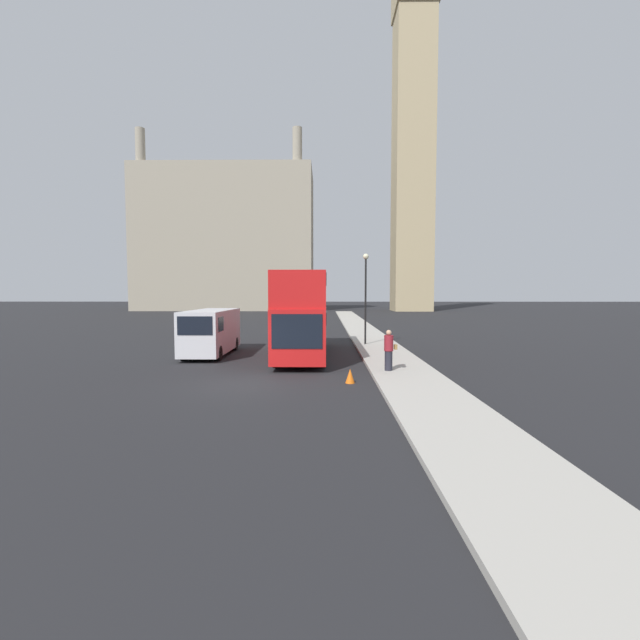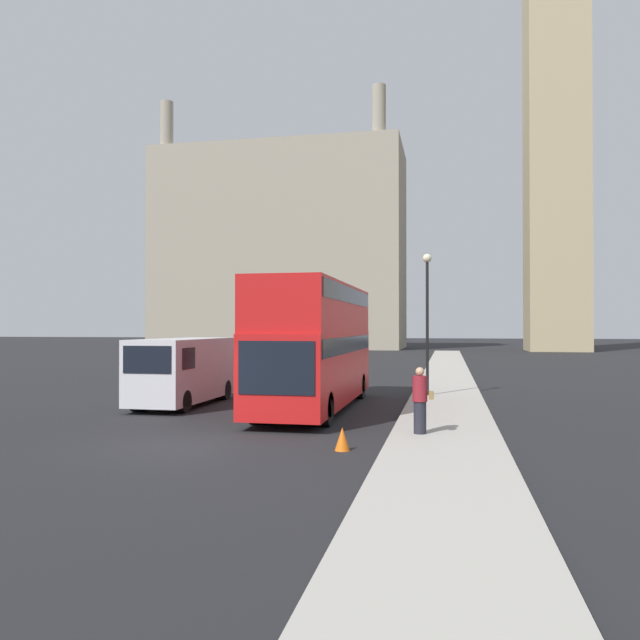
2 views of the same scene
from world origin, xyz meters
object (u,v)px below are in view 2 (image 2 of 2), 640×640
(clock_tower, at_px, (555,45))
(white_van, at_px, (183,369))
(pedestrian, at_px, (420,400))
(street_lamp, at_px, (427,302))
(red_double_decker_bus, at_px, (316,340))

(clock_tower, height_order, white_van, clock_tower)
(pedestrian, bearing_deg, street_lamp, 90.68)
(white_van, bearing_deg, red_double_decker_bus, -1.27)
(red_double_decker_bus, height_order, pedestrian, red_double_decker_bus)
(red_double_decker_bus, xyz_separation_m, street_lamp, (3.76, 4.08, 1.46))
(white_van, xyz_separation_m, pedestrian, (8.95, -5.33, -0.33))
(red_double_decker_bus, relative_size, white_van, 1.77)
(clock_tower, bearing_deg, white_van, -111.23)
(clock_tower, height_order, red_double_decker_bus, clock_tower)
(pedestrian, xyz_separation_m, street_lamp, (-0.11, 9.30, 2.91))
(pedestrian, height_order, street_lamp, street_lamp)
(clock_tower, height_order, pedestrian, clock_tower)
(clock_tower, xyz_separation_m, red_double_decker_bus, (-17.55, -58.38, -34.92))
(clock_tower, distance_m, pedestrian, 74.52)
(red_double_decker_bus, bearing_deg, clock_tower, 73.26)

